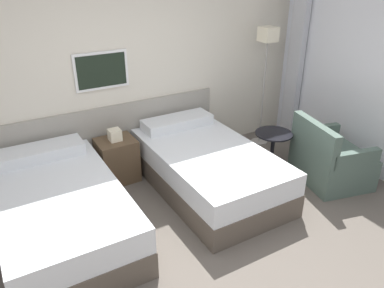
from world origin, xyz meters
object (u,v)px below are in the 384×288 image
(bed_near_door, at_px, (60,211))
(nightstand, at_px, (117,159))
(bed_near_window, at_px, (207,168))
(armchair, at_px, (330,161))
(floor_lamp, at_px, (267,51))
(side_table, at_px, (273,144))

(bed_near_door, relative_size, nightstand, 2.92)
(bed_near_door, height_order, bed_near_window, same)
(armchair, bearing_deg, floor_lamp, 14.98)
(floor_lamp, bearing_deg, bed_near_window, -153.74)
(nightstand, bearing_deg, armchair, -30.81)
(bed_near_door, xyz_separation_m, armchair, (3.10, -0.61, -0.01))
(side_table, distance_m, armchair, 0.72)
(bed_near_window, height_order, side_table, bed_near_window)
(bed_near_door, height_order, armchair, armchair)
(side_table, relative_size, armchair, 0.53)
(side_table, bearing_deg, armchair, -53.75)
(bed_near_window, bearing_deg, side_table, -2.01)
(side_table, bearing_deg, bed_near_door, 179.27)
(bed_near_window, bearing_deg, bed_near_door, 180.00)
(bed_near_door, relative_size, floor_lamp, 1.17)
(bed_near_window, height_order, floor_lamp, floor_lamp)
(nightstand, relative_size, floor_lamp, 0.40)
(bed_near_door, relative_size, side_table, 3.82)
(nightstand, bearing_deg, floor_lamp, -1.51)
(bed_near_window, height_order, armchair, armchair)
(nightstand, xyz_separation_m, armchair, (2.25, -1.34, -0.01))
(bed_near_window, bearing_deg, armchair, -23.53)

